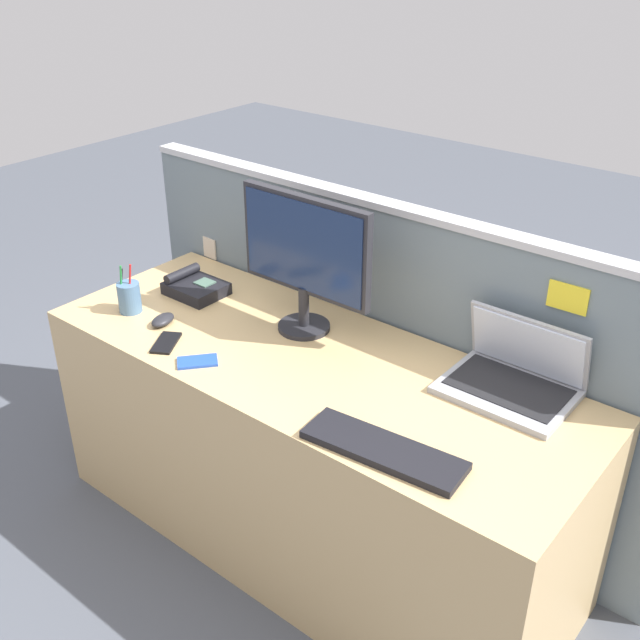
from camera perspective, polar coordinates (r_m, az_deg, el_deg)
name	(u,v)px	position (r m, az deg, el deg)	size (l,w,h in m)	color
ground_plane	(311,535)	(2.88, -0.65, -15.88)	(10.00, 10.00, 0.00)	#4C515B
desk	(311,453)	(2.63, -0.70, -9.99)	(1.86, 0.69, 0.76)	tan
cubicle_divider	(378,355)	(2.76, 4.38, -2.61)	(2.14, 0.07, 1.18)	slate
desktop_monitor	(305,253)	(2.46, -1.15, 5.04)	(0.51, 0.18, 0.47)	#232328
laptop	(514,375)	(2.31, 14.42, -4.01)	(0.37, 0.28, 0.22)	#9EA0A8
desk_phone	(195,287)	(2.84, -9.41, 2.48)	(0.21, 0.17, 0.08)	black
keyboard_main	(383,450)	(2.02, 4.79, -9.71)	(0.44, 0.14, 0.02)	black
computer_mouse_right_hand	(163,320)	(2.66, -11.75, 0.00)	(0.06, 0.10, 0.03)	#232328
pen_cup	(129,297)	(2.75, -14.17, 1.68)	(0.08, 0.08, 0.18)	#4C7093
cell_phone_blue_case	(197,362)	(2.42, -9.21, -3.11)	(0.07, 0.13, 0.01)	blue
cell_phone_black_slab	(166,343)	(2.54, -11.51, -1.70)	(0.07, 0.14, 0.01)	black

